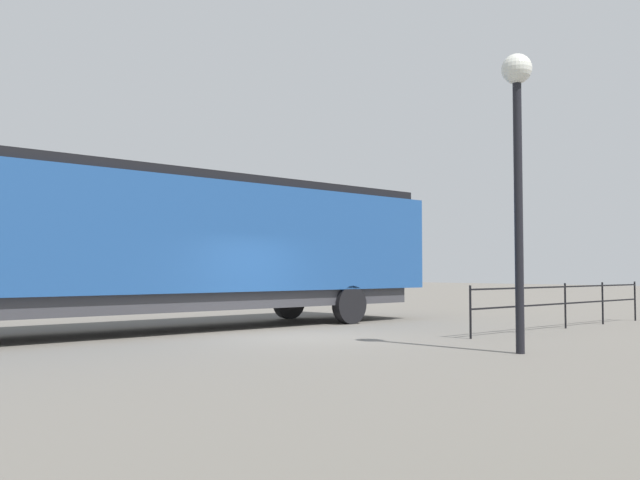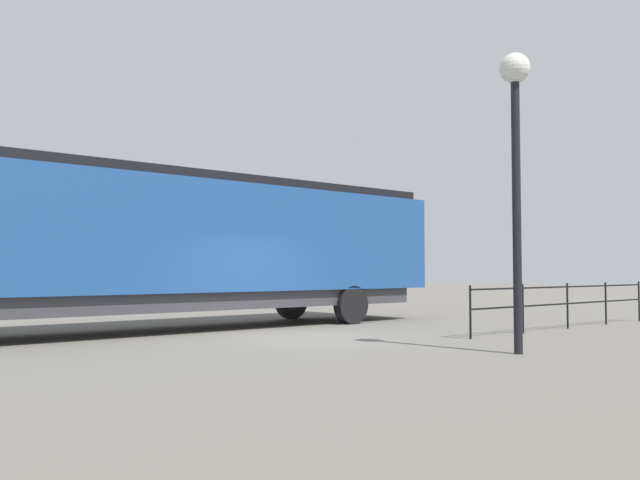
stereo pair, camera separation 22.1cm
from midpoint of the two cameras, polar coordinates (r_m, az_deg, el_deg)
The scene contains 4 objects.
ground_plane at distance 15.79m, azimuth -2.07°, elevation -8.14°, with size 120.00×120.00×0.00m, color #666059.
locomotive at distance 17.82m, azimuth -12.69°, elevation -0.17°, with size 3.08×17.03×4.00m.
lamp_post at distance 13.37m, azimuth 15.75°, elevation 8.90°, with size 0.57×0.57×5.60m.
platform_fence at distance 19.22m, azimuth 19.54°, elevation -4.67°, with size 0.05×8.41×1.20m.
Camera 1 is at (12.07, -10.06, 1.53)m, focal length 38.20 mm.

